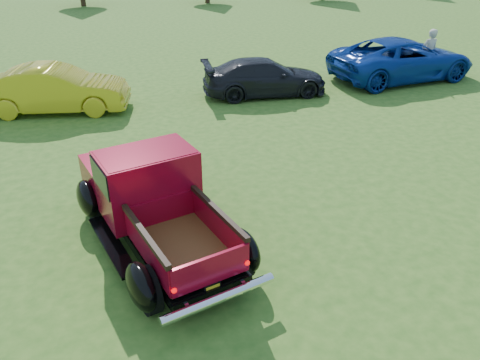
{
  "coord_description": "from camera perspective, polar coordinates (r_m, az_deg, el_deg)",
  "views": [
    {
      "loc": [
        -1.91,
        -6.7,
        4.95
      ],
      "look_at": [
        0.06,
        0.2,
        1.08
      ],
      "focal_mm": 35.0,
      "sensor_mm": 36.0,
      "label": 1
    }
  ],
  "objects": [
    {
      "name": "show_car_yellow",
      "position": [
        15.34,
        -21.55,
        10.26
      ],
      "size": [
        4.44,
        2.23,
        1.4
      ],
      "primitive_type": "imported",
      "rotation": [
        0.0,
        0.0,
        1.39
      ],
      "color": "gold",
      "rests_on": "ground"
    },
    {
      "name": "pickup_truck",
      "position": [
        8.38,
        -10.97,
        -2.02
      ],
      "size": [
        3.02,
        4.76,
        1.66
      ],
      "rotation": [
        0.0,
        0.0,
        0.26
      ],
      "color": "black",
      "rests_on": "ground"
    },
    {
      "name": "spectator",
      "position": [
        19.25,
        22.0,
        14.13
      ],
      "size": [
        0.66,
        0.44,
        1.76
      ],
      "primitive_type": "imported",
      "rotation": [
        0.0,
        0.0,
        3.17
      ],
      "color": "#B3AE9B",
      "rests_on": "ground"
    },
    {
      "name": "show_car_blue",
      "position": [
        18.63,
        19.16,
        13.76
      ],
      "size": [
        5.61,
        3.02,
        1.5
      ],
      "primitive_type": "imported",
      "rotation": [
        0.0,
        0.0,
        1.67
      ],
      "color": "navy",
      "rests_on": "ground"
    },
    {
      "name": "ground",
      "position": [
        8.55,
        0.01,
        -7.07
      ],
      "size": [
        120.0,
        120.0,
        0.0
      ],
      "primitive_type": "plane",
      "color": "#2E5618",
      "rests_on": "ground"
    },
    {
      "name": "show_car_grey",
      "position": [
        15.94,
        3.03,
        12.42
      ],
      "size": [
        4.24,
        1.98,
        1.2
      ],
      "primitive_type": "imported",
      "rotation": [
        0.0,
        0.0,
        1.5
      ],
      "color": "black",
      "rests_on": "ground"
    }
  ]
}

